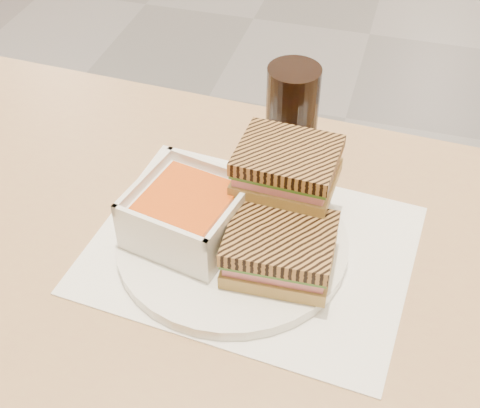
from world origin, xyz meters
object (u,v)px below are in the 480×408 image
(panini_lower, at_px, (280,249))
(cola_glass, at_px, (292,118))
(plate, at_px, (232,242))
(soup_bowl, at_px, (188,214))
(main_table, at_px, (271,356))

(panini_lower, xyz_separation_m, cola_glass, (-0.03, 0.20, 0.03))
(plate, distance_m, soup_bowl, 0.06)
(cola_glass, bearing_deg, plate, -99.21)
(main_table, relative_size, panini_lower, 10.21)
(soup_bowl, distance_m, panini_lower, 0.12)
(main_table, distance_m, cola_glass, 0.30)
(panini_lower, bearing_deg, cola_glass, 99.52)
(soup_bowl, bearing_deg, panini_lower, -11.42)
(panini_lower, bearing_deg, soup_bowl, 168.58)
(plate, height_order, panini_lower, panini_lower)
(soup_bowl, distance_m, cola_glass, 0.20)
(main_table, bearing_deg, soup_bowl, 154.85)
(panini_lower, bearing_deg, main_table, -85.27)
(plate, bearing_deg, soup_bowl, -175.17)
(plate, relative_size, cola_glass, 1.87)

